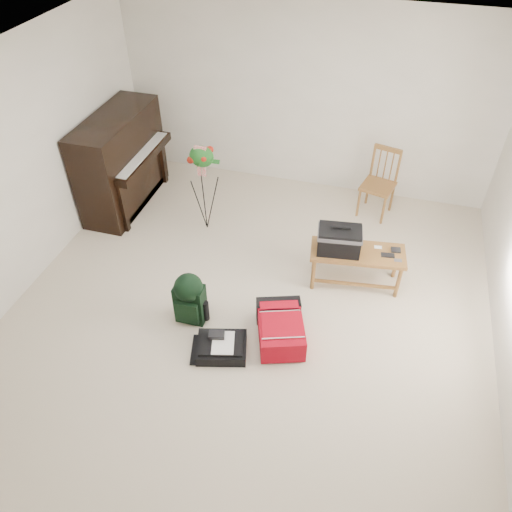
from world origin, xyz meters
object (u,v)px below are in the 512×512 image
(black_duffel, at_px, (222,346))
(green_backpack, at_px, (189,297))
(flower_stand, at_px, (204,189))
(red_suitcase, at_px, (282,325))
(bench, at_px, (345,243))
(piano, at_px, (122,163))
(dining_chair, at_px, (378,184))

(black_duffel, xyz_separation_m, green_backpack, (-0.44, 0.32, 0.26))
(flower_stand, bearing_deg, green_backpack, -76.77)
(green_backpack, bearing_deg, red_suitcase, 1.63)
(red_suitcase, xyz_separation_m, black_duffel, (-0.52, -0.37, -0.07))
(black_duffel, distance_m, green_backpack, 0.61)
(flower_stand, bearing_deg, red_suitcase, -48.78)
(flower_stand, bearing_deg, black_duffel, -66.83)
(green_backpack, bearing_deg, black_duffel, -36.89)
(bench, bearing_deg, red_suitcase, -122.68)
(green_backpack, bearing_deg, bench, 34.72)
(piano, bearing_deg, flower_stand, -12.00)
(bench, relative_size, red_suitcase, 1.38)
(piano, xyz_separation_m, bench, (3.05, -0.78, -0.04))
(bench, distance_m, red_suitcase, 1.15)
(dining_chair, bearing_deg, black_duffel, -99.00)
(dining_chair, xyz_separation_m, black_duffel, (-1.20, -2.80, -0.37))
(dining_chair, distance_m, flower_stand, 2.25)
(red_suitcase, xyz_separation_m, green_backpack, (-0.96, -0.05, 0.18))
(piano, bearing_deg, black_duffel, -45.50)
(dining_chair, xyz_separation_m, green_backpack, (-1.65, -2.48, -0.11))
(red_suitcase, relative_size, black_duffel, 1.36)
(flower_stand, bearing_deg, dining_chair, 23.76)
(piano, distance_m, flower_stand, 1.27)
(piano, distance_m, dining_chair, 3.35)
(red_suitcase, height_order, flower_stand, flower_stand)
(bench, xyz_separation_m, black_duffel, (-0.97, -1.34, -0.48))
(red_suitcase, bearing_deg, flower_stand, 113.06)
(bench, height_order, black_duffel, bench)
(red_suitcase, distance_m, flower_stand, 2.06)
(dining_chair, bearing_deg, flower_stand, -140.89)
(black_duffel, bearing_deg, red_suitcase, 20.30)
(green_backpack, relative_size, flower_stand, 0.50)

